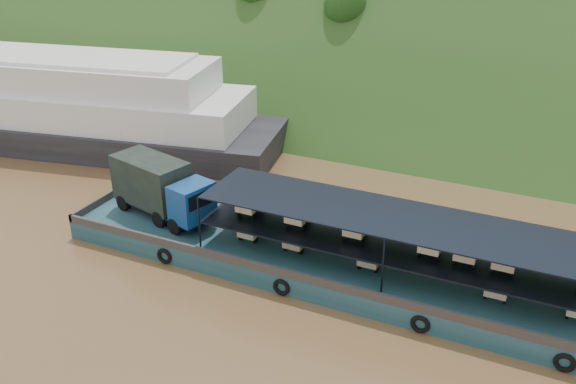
% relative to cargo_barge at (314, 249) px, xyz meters
% --- Properties ---
extents(ground, '(160.00, 160.00, 0.00)m').
position_rel_cargo_barge_xyz_m(ground, '(-1.13, -0.00, -1.27)').
color(ground, brown).
rests_on(ground, ground).
extents(hillside, '(140.00, 39.60, 39.60)m').
position_rel_cargo_barge_xyz_m(hillside, '(-1.13, 36.00, -1.27)').
color(hillside, '#1E3A15').
rests_on(hillside, ground).
extents(cargo_barge, '(35.00, 7.18, 5.03)m').
position_rel_cargo_barge_xyz_m(cargo_barge, '(0.00, 0.00, 0.00)').
color(cargo_barge, '#123C3F').
rests_on(cargo_barge, ground).
extents(passenger_ferry, '(40.76, 17.41, 8.02)m').
position_rel_cargo_barge_xyz_m(passenger_ferry, '(-28.99, 10.43, 2.21)').
color(passenger_ferry, black).
rests_on(passenger_ferry, ground).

